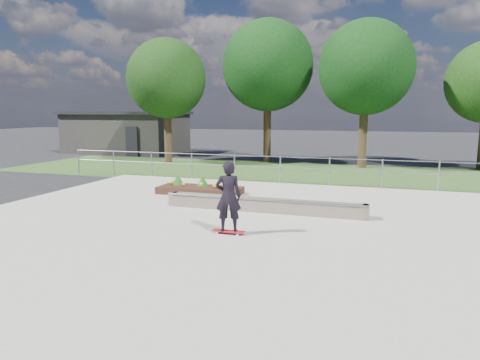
# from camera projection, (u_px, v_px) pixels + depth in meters

# --- Properties ---
(ground) EXTENTS (120.00, 120.00, 0.00)m
(ground) POSITION_uv_depth(u_px,v_px,m) (214.00, 232.00, 10.71)
(ground) COLOR black
(ground) RESTS_ON ground
(grass_verge) EXTENTS (30.00, 8.00, 0.02)m
(grass_verge) POSITION_uv_depth(u_px,v_px,m) (296.00, 173.00, 21.04)
(grass_verge) COLOR #2E4F1F
(grass_verge) RESTS_ON ground
(concrete_slab) EXTENTS (15.00, 15.00, 0.06)m
(concrete_slab) POSITION_uv_depth(u_px,v_px,m) (214.00, 231.00, 10.71)
(concrete_slab) COLOR #AAA397
(concrete_slab) RESTS_ON ground
(fence) EXTENTS (20.06, 0.06, 1.20)m
(fence) POSITION_uv_depth(u_px,v_px,m) (280.00, 166.00, 17.63)
(fence) COLOR gray
(fence) RESTS_ON ground
(building) EXTENTS (8.40, 5.40, 3.00)m
(building) POSITION_uv_depth(u_px,v_px,m) (127.00, 132.00, 31.65)
(building) COLOR #282624
(building) RESTS_ON ground
(tree_far_left) EXTENTS (4.55, 4.55, 7.15)m
(tree_far_left) POSITION_uv_depth(u_px,v_px,m) (166.00, 79.00, 24.60)
(tree_far_left) COLOR #362115
(tree_far_left) RESTS_ON ground
(tree_mid_left) EXTENTS (5.25, 5.25, 8.25)m
(tree_mid_left) POSITION_uv_depth(u_px,v_px,m) (268.00, 66.00, 24.68)
(tree_mid_left) COLOR black
(tree_mid_left) RESTS_ON ground
(tree_mid_right) EXTENTS (4.90, 4.90, 7.70)m
(tree_mid_right) POSITION_uv_depth(u_px,v_px,m) (366.00, 68.00, 22.12)
(tree_mid_right) COLOR #342414
(tree_mid_right) RESTS_ON ground
(grind_ledge) EXTENTS (6.00, 0.44, 0.43)m
(grind_ledge) POSITION_uv_depth(u_px,v_px,m) (263.00, 205.00, 12.59)
(grind_ledge) COLOR #65594A
(grind_ledge) RESTS_ON concrete_slab
(planter_bed) EXTENTS (3.00, 1.20, 0.61)m
(planter_bed) POSITION_uv_depth(u_px,v_px,m) (201.00, 188.00, 15.42)
(planter_bed) COLOR black
(planter_bed) RESTS_ON concrete_slab
(skateboarder) EXTENTS (0.80, 0.57, 1.77)m
(skateboarder) POSITION_uv_depth(u_px,v_px,m) (228.00, 197.00, 10.16)
(skateboarder) COLOR white
(skateboarder) RESTS_ON concrete_slab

